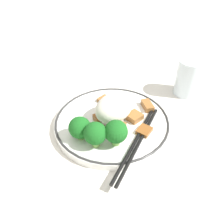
{
  "coord_description": "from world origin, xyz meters",
  "views": [
    {
      "loc": [
        -0.27,
        -0.23,
        0.32
      ],
      "look_at": [
        0.0,
        0.0,
        0.04
      ],
      "focal_mm": 35.0,
      "sensor_mm": 36.0,
      "label": 1
    }
  ],
  "objects_px": {
    "drinking_glass": "(189,78)",
    "broccoli_back_right": "(116,132)",
    "broccoli_back_center": "(95,134)",
    "plate": "(112,121)",
    "broccoli_back_left": "(80,128)",
    "chopsticks": "(138,141)"
  },
  "relations": [
    {
      "from": "drinking_glass",
      "to": "broccoli_back_right",
      "type": "bearing_deg",
      "value": 177.46
    },
    {
      "from": "plate",
      "to": "broccoli_back_center",
      "type": "bearing_deg",
      "value": -161.02
    },
    {
      "from": "broccoli_back_right",
      "to": "drinking_glass",
      "type": "relative_size",
      "value": 0.58
    },
    {
      "from": "broccoli_back_right",
      "to": "chopsticks",
      "type": "bearing_deg",
      "value": -44.75
    },
    {
      "from": "plate",
      "to": "broccoli_back_right",
      "type": "distance_m",
      "value": 0.08
    },
    {
      "from": "drinking_glass",
      "to": "chopsticks",
      "type": "bearing_deg",
      "value": -175.88
    },
    {
      "from": "broccoli_back_left",
      "to": "chopsticks",
      "type": "bearing_deg",
      "value": -55.68
    },
    {
      "from": "drinking_glass",
      "to": "plate",
      "type": "bearing_deg",
      "value": 163.91
    },
    {
      "from": "plate",
      "to": "broccoli_back_left",
      "type": "xyz_separation_m",
      "value": [
        -0.08,
        0.01,
        0.03
      ]
    },
    {
      "from": "broccoli_back_center",
      "to": "plate",
      "type": "bearing_deg",
      "value": 18.98
    },
    {
      "from": "broccoli_back_center",
      "to": "broccoli_back_right",
      "type": "distance_m",
      "value": 0.04
    },
    {
      "from": "plate",
      "to": "broccoli_back_center",
      "type": "relative_size",
      "value": 4.68
    },
    {
      "from": "broccoli_back_left",
      "to": "drinking_glass",
      "type": "height_order",
      "value": "drinking_glass"
    },
    {
      "from": "plate",
      "to": "broccoli_back_left",
      "type": "bearing_deg",
      "value": 173.0
    },
    {
      "from": "broccoli_back_right",
      "to": "plate",
      "type": "bearing_deg",
      "value": 46.8
    },
    {
      "from": "plate",
      "to": "drinking_glass",
      "type": "height_order",
      "value": "drinking_glass"
    },
    {
      "from": "plate",
      "to": "broccoli_back_left",
      "type": "height_order",
      "value": "broccoli_back_left"
    },
    {
      "from": "broccoli_back_right",
      "to": "drinking_glass",
      "type": "height_order",
      "value": "drinking_glass"
    },
    {
      "from": "broccoli_back_center",
      "to": "drinking_glass",
      "type": "relative_size",
      "value": 0.57
    },
    {
      "from": "broccoli_back_left",
      "to": "broccoli_back_center",
      "type": "relative_size",
      "value": 0.91
    },
    {
      "from": "chopsticks",
      "to": "plate",
      "type": "bearing_deg",
      "value": 76.73
    },
    {
      "from": "chopsticks",
      "to": "broccoli_back_left",
      "type": "bearing_deg",
      "value": 124.32
    }
  ]
}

